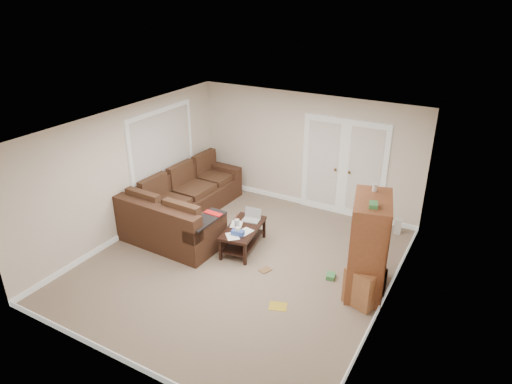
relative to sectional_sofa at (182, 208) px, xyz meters
The scene contains 17 objects.
floor 1.97m from the sectional_sofa, 21.07° to the right, with size 5.50×5.50×0.00m, color gray.
ceiling 2.89m from the sectional_sofa, 21.07° to the right, with size 5.00×5.50×0.02m, color white.
wall_left 1.32m from the sectional_sofa, 134.77° to the right, with size 0.02×5.50×2.50m, color silver.
wall_right 4.45m from the sectional_sofa, ahead, with size 0.02×5.50×2.50m, color silver.
wall_back 2.88m from the sectional_sofa, 48.62° to the left, with size 5.00×0.02×2.50m, color silver.
wall_front 3.99m from the sectional_sofa, 62.31° to the right, with size 5.00×0.02×2.50m, color silver.
baseboards 1.96m from the sectional_sofa, 21.07° to the right, with size 5.00×5.50×0.10m, color silver, non-canonical shape.
french_doors 3.41m from the sectional_sofa, 37.20° to the left, with size 1.80×0.05×2.13m.
window_left 1.39m from the sectional_sofa, 155.17° to the left, with size 0.05×1.92×1.42m.
sectional_sofa is the anchor object (origin of this frame).
coffee_table 1.60m from the sectional_sofa, ahead, with size 0.72×1.17×0.75m.
tv_armoire 3.96m from the sectional_sofa, ahead, with size 0.79×1.11×1.73m.
side_cabinet 4.06m from the sectional_sofa, ahead, with size 0.59×0.59×1.00m.
space_heater 4.33m from the sectional_sofa, 23.90° to the left, with size 0.13×0.10×0.31m, color silver.
floor_magazine 3.27m from the sectional_sofa, 26.04° to the right, with size 0.27×0.21×0.01m, color gold.
floor_greenbox 3.39m from the sectional_sofa, ahead, with size 0.14×0.19×0.07m, color #3C8446.
floor_book 2.34m from the sectional_sofa, 16.12° to the right, with size 0.15×0.20×0.02m, color brown.
Camera 1 is at (3.58, -5.80, 4.53)m, focal length 32.00 mm.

